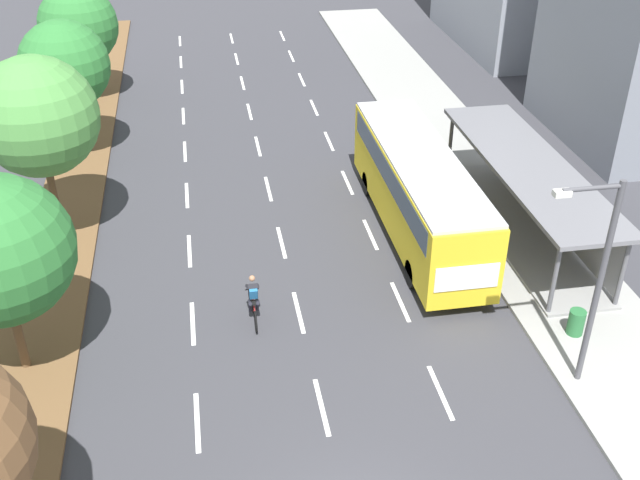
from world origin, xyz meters
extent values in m
cube|color=brown|center=(-8.30, 20.00, 0.06)|extent=(2.60, 52.00, 0.12)
cube|color=gray|center=(9.25, 20.00, 0.07)|extent=(4.50, 52.00, 0.15)
cube|color=white|center=(-3.50, 4.64, 0.00)|extent=(0.14, 2.30, 0.01)
cube|color=white|center=(-3.50, 9.14, 0.00)|extent=(0.14, 2.30, 0.01)
cube|color=white|center=(-3.50, 13.64, 0.00)|extent=(0.14, 2.30, 0.01)
cube|color=white|center=(-3.50, 18.14, 0.00)|extent=(0.14, 2.30, 0.01)
cube|color=white|center=(-3.50, 22.63, 0.00)|extent=(0.14, 2.30, 0.01)
cube|color=white|center=(-3.50, 27.13, 0.00)|extent=(0.14, 2.30, 0.01)
cube|color=white|center=(-3.50, 31.63, 0.00)|extent=(0.14, 2.30, 0.01)
cube|color=white|center=(-3.50, 36.13, 0.00)|extent=(0.14, 2.30, 0.01)
cube|color=white|center=(-3.50, 40.62, 0.00)|extent=(0.14, 2.30, 0.01)
cube|color=white|center=(0.00, 4.64, 0.00)|extent=(0.14, 2.30, 0.01)
cube|color=white|center=(0.00, 9.14, 0.00)|extent=(0.14, 2.30, 0.01)
cube|color=white|center=(0.00, 13.64, 0.00)|extent=(0.14, 2.30, 0.01)
cube|color=white|center=(0.00, 18.14, 0.00)|extent=(0.14, 2.30, 0.01)
cube|color=white|center=(0.00, 22.63, 0.00)|extent=(0.14, 2.30, 0.01)
cube|color=white|center=(0.00, 27.13, 0.00)|extent=(0.14, 2.30, 0.01)
cube|color=white|center=(0.00, 31.63, 0.00)|extent=(0.14, 2.30, 0.01)
cube|color=white|center=(0.00, 36.13, 0.00)|extent=(0.14, 2.30, 0.01)
cube|color=white|center=(0.00, 40.62, 0.00)|extent=(0.14, 2.30, 0.01)
cube|color=white|center=(3.50, 4.64, 0.00)|extent=(0.14, 2.30, 0.01)
cube|color=white|center=(3.50, 9.14, 0.00)|extent=(0.14, 2.30, 0.01)
cube|color=white|center=(3.50, 13.64, 0.00)|extent=(0.14, 2.30, 0.01)
cube|color=white|center=(3.50, 18.14, 0.00)|extent=(0.14, 2.30, 0.01)
cube|color=white|center=(3.50, 22.63, 0.00)|extent=(0.14, 2.30, 0.01)
cube|color=white|center=(3.50, 27.13, 0.00)|extent=(0.14, 2.30, 0.01)
cube|color=white|center=(3.50, 31.63, 0.00)|extent=(0.14, 2.30, 0.01)
cube|color=white|center=(3.50, 36.13, 0.00)|extent=(0.14, 2.30, 0.01)
cube|color=white|center=(3.50, 40.62, 0.00)|extent=(0.14, 2.30, 0.01)
cube|color=gray|center=(9.25, 12.79, 0.20)|extent=(2.60, 11.09, 0.10)
cylinder|color=#56565B|center=(8.07, 7.50, 1.55)|extent=(0.16, 0.16, 2.60)
cylinder|color=#56565B|center=(8.07, 18.08, 1.55)|extent=(0.16, 0.16, 2.60)
cylinder|color=#56565B|center=(10.43, 7.50, 1.55)|extent=(0.16, 0.16, 2.60)
cylinder|color=#56565B|center=(10.43, 18.08, 1.55)|extent=(0.16, 0.16, 2.60)
cube|color=gray|center=(10.49, 12.79, 1.55)|extent=(0.10, 10.53, 2.34)
cube|color=slate|center=(9.25, 12.79, 2.93)|extent=(2.90, 11.49, 0.16)
cube|color=yellow|center=(5.25, 13.48, 1.85)|extent=(2.50, 11.20, 2.80)
cube|color=#2D3D4C|center=(5.25, 13.48, 2.70)|extent=(2.54, 10.30, 0.90)
cube|color=#B7B7B7|center=(5.25, 13.48, 3.31)|extent=(2.45, 10.98, 0.12)
cube|color=#2D3D4C|center=(5.25, 19.10, 2.20)|extent=(2.25, 0.06, 1.54)
cube|color=white|center=(5.25, 7.86, 1.65)|extent=(2.12, 0.04, 0.90)
cylinder|color=black|center=(4.15, 16.95, 0.50)|extent=(0.30, 1.00, 1.00)
cylinder|color=black|center=(6.35, 16.95, 0.50)|extent=(0.30, 1.00, 1.00)
cylinder|color=black|center=(4.15, 10.01, 0.50)|extent=(0.30, 1.00, 1.00)
cylinder|color=black|center=(6.35, 10.01, 0.50)|extent=(0.30, 1.00, 1.00)
torus|color=black|center=(-1.49, 9.49, 0.36)|extent=(0.06, 0.72, 0.72)
torus|color=black|center=(-1.49, 8.39, 0.36)|extent=(0.06, 0.72, 0.72)
cylinder|color=maroon|center=(-1.49, 8.94, 0.64)|extent=(0.05, 0.94, 0.05)
cylinder|color=maroon|center=(-1.49, 8.84, 0.46)|extent=(0.05, 0.57, 0.42)
cylinder|color=maroon|center=(-1.49, 8.74, 0.66)|extent=(0.04, 0.04, 0.40)
cube|color=black|center=(-1.49, 8.74, 0.86)|extent=(0.12, 0.24, 0.06)
cylinder|color=black|center=(-1.49, 9.44, 0.91)|extent=(0.46, 0.04, 0.04)
cube|color=black|center=(-1.49, 8.92, 1.19)|extent=(0.30, 0.36, 0.59)
cube|color=#23669E|center=(-1.49, 8.76, 1.21)|extent=(0.26, 0.26, 0.42)
sphere|color=#9E7051|center=(-1.49, 9.04, 1.61)|extent=(0.20, 0.20, 0.20)
cylinder|color=#23232D|center=(-1.61, 8.89, 0.79)|extent=(0.12, 0.42, 0.25)
cylinder|color=#23232D|center=(-1.61, 9.06, 0.53)|extent=(0.10, 0.17, 0.41)
cylinder|color=#23232D|center=(-1.37, 8.89, 0.79)|extent=(0.12, 0.42, 0.25)
cylinder|color=#23232D|center=(-1.37, 9.06, 0.53)|extent=(0.10, 0.17, 0.41)
cylinder|color=black|center=(-1.66, 9.14, 1.24)|extent=(0.09, 0.47, 0.28)
cylinder|color=black|center=(-1.32, 9.14, 1.24)|extent=(0.09, 0.47, 0.28)
cylinder|color=brown|center=(-8.49, 7.79, 1.35)|extent=(0.28, 0.28, 2.46)
cylinder|color=brown|center=(-8.30, 15.32, 1.78)|extent=(0.28, 0.28, 3.31)
sphere|color=#4C8E42|center=(-8.30, 15.32, 5.05)|extent=(4.31, 4.31, 4.31)
cylinder|color=brown|center=(-8.33, 22.85, 1.53)|extent=(0.28, 0.28, 2.82)
sphere|color=#2D7533|center=(-8.33, 22.85, 4.43)|extent=(3.97, 3.97, 3.97)
cylinder|color=brown|center=(-8.52, 30.38, 1.34)|extent=(0.28, 0.28, 2.45)
sphere|color=#2D7533|center=(-8.52, 30.38, 4.12)|extent=(4.15, 4.15, 4.15)
cylinder|color=#4C4C51|center=(7.60, 4.41, 3.40)|extent=(0.18, 0.18, 6.50)
cylinder|color=#4C4C51|center=(6.80, 4.41, 6.50)|extent=(1.60, 0.12, 0.12)
cube|color=silver|center=(6.00, 4.41, 6.43)|extent=(0.44, 0.24, 0.16)
cylinder|color=#286B38|center=(8.45, 6.38, 0.57)|extent=(0.52, 0.52, 0.85)
camera|label=1|loc=(-2.71, -10.82, 15.19)|focal=42.28mm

